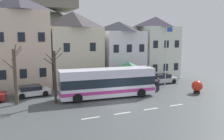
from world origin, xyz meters
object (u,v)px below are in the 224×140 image
(public_bench, at_px, (106,83))
(bus_shelter, at_px, (128,66))
(hilltop_castle, at_px, (48,35))
(parked_car_01, at_px, (32,91))
(bare_tree_01, at_px, (55,75))
(pedestrian_00, at_px, (154,81))
(pedestrian_01, at_px, (157,85))
(townhouse_01, at_px, (20,43))
(townhouse_03, at_px, (119,51))
(bare_tree_00, at_px, (15,76))
(townhouse_04, at_px, (155,47))
(pedestrian_02, at_px, (158,83))
(townhouse_02, at_px, (74,48))
(harbour_buoy, at_px, (197,86))
(flagpole, at_px, (166,53))
(parked_car_00, at_px, (161,79))
(transit_bus, at_px, (108,83))

(public_bench, bearing_deg, bus_shelter, -42.76)
(bus_shelter, bearing_deg, hilltop_castle, 104.71)
(parked_car_01, relative_size, bare_tree_01, 0.71)
(public_bench, bearing_deg, parked_car_01, -170.95)
(pedestrian_00, relative_size, pedestrian_01, 1.10)
(townhouse_01, bearing_deg, townhouse_03, 3.25)
(bare_tree_00, bearing_deg, townhouse_04, 19.48)
(bus_shelter, relative_size, pedestrian_02, 2.26)
(pedestrian_00, bearing_deg, townhouse_04, 54.73)
(townhouse_02, distance_m, pedestrian_01, 12.81)
(bus_shelter, bearing_deg, bare_tree_00, -170.63)
(townhouse_04, xyz_separation_m, pedestrian_01, (-5.87, -9.11, -4.08))
(parked_car_01, distance_m, harbour_buoy, 19.29)
(flagpole, distance_m, bare_tree_00, 18.66)
(parked_car_00, xyz_separation_m, bare_tree_01, (-15.94, -4.00, 2.21))
(transit_bus, height_order, parked_car_01, transit_bus)
(parked_car_01, bearing_deg, parked_car_00, -5.35)
(townhouse_02, xyz_separation_m, pedestrian_00, (9.01, -6.70, -4.20))
(hilltop_castle, bearing_deg, bare_tree_00, -106.46)
(harbour_buoy, bearing_deg, townhouse_01, 149.12)
(townhouse_01, bearing_deg, public_bench, -15.24)
(townhouse_02, bearing_deg, harbour_buoy, -45.22)
(pedestrian_01, relative_size, bare_tree_01, 0.26)
(townhouse_03, xyz_separation_m, harbour_buoy, (4.49, -12.00, -3.62))
(townhouse_03, bearing_deg, pedestrian_01, -86.65)
(parked_car_00, distance_m, public_bench, 8.21)
(pedestrian_01, bearing_deg, townhouse_04, 57.19)
(transit_bus, bearing_deg, townhouse_03, 63.33)
(pedestrian_00, relative_size, harbour_buoy, 1.06)
(bare_tree_00, bearing_deg, townhouse_01, 81.60)
(townhouse_02, distance_m, bare_tree_00, 11.48)
(pedestrian_02, bearing_deg, harbour_buoy, -44.21)
(townhouse_02, relative_size, bare_tree_01, 1.80)
(pedestrian_00, bearing_deg, townhouse_03, 104.63)
(transit_bus, distance_m, bare_tree_01, 5.85)
(pedestrian_01, xyz_separation_m, bare_tree_00, (-15.85, 1.42, 2.06))
(flagpole, xyz_separation_m, bare_tree_01, (-14.95, -1.73, -1.69))
(hilltop_castle, distance_m, harbour_buoy, 32.73)
(townhouse_04, relative_size, harbour_buoy, 6.43)
(townhouse_03, xyz_separation_m, parked_car_00, (4.27, -5.25, -3.81))
(parked_car_01, bearing_deg, public_bench, 3.83)
(pedestrian_02, relative_size, flagpole, 0.20)
(townhouse_04, relative_size, pedestrian_02, 6.18)
(townhouse_02, xyz_separation_m, transit_bus, (1.25, -9.13, -3.45))
(townhouse_01, height_order, harbour_buoy, townhouse_01)
(flagpole, bearing_deg, pedestrian_00, 157.72)
(parked_car_00, relative_size, harbour_buoy, 2.94)
(pedestrian_02, bearing_deg, pedestrian_00, 71.76)
(bare_tree_01, bearing_deg, parked_car_01, 115.12)
(pedestrian_00, xyz_separation_m, pedestrian_01, (-1.25, -2.57, -0.03))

